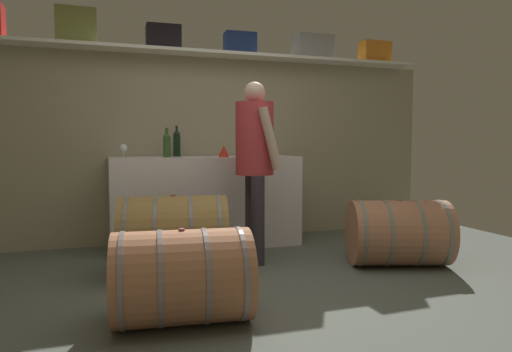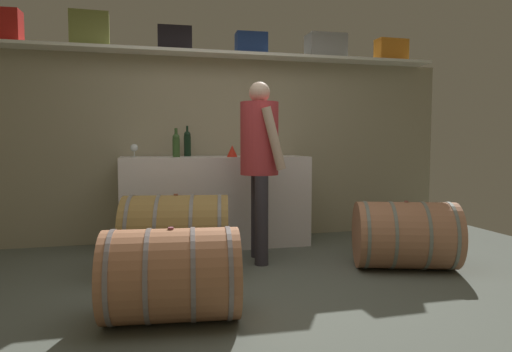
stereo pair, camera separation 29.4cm
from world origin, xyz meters
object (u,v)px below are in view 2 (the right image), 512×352
object	(u,v)px
work_cabinet	(215,201)
wine_barrel_flank	(171,275)
wine_barrel_far	(405,235)
toolcase_orange	(391,50)
winemaker_pouring	(260,152)
wine_barrel_near	(176,234)
toolcase_olive	(90,30)
red_funnel	(232,151)
toolcase_black	(175,39)
toolcase_grey	(326,47)
wine_bottle_green	(176,144)
wine_bottle_dark	(187,143)
wine_glass	(134,148)
toolcase_navy	(251,44)
toolcase_red	(1,26)

from	to	relation	value
work_cabinet	wine_barrel_flank	distance (m)	2.12
wine_barrel_far	toolcase_orange	bearing A→B (deg)	83.16
winemaker_pouring	wine_barrel_far	bearing A→B (deg)	71.10
wine_barrel_near	toolcase_olive	bearing A→B (deg)	132.44
toolcase_olive	wine_barrel_near	world-z (taller)	toolcase_olive
red_funnel	winemaker_pouring	distance (m)	0.59
toolcase_black	toolcase_grey	bearing A→B (deg)	1.97
wine_bottle_green	wine_bottle_dark	distance (m)	0.27
wine_glass	toolcase_black	bearing A→B (deg)	22.65
toolcase_orange	toolcase_black	bearing A→B (deg)	178.27
toolcase_navy	toolcase_olive	bearing A→B (deg)	-177.46
toolcase_olive	wine_barrel_far	world-z (taller)	toolcase_olive
toolcase_red	wine_bottle_dark	size ratio (longest dim) A/B	1.13
work_cabinet	toolcase_red	bearing A→B (deg)	173.68
toolcase_olive	toolcase_grey	xyz separation A→B (m)	(2.58, 0.00, -0.04)
toolcase_red	toolcase_olive	xyz separation A→B (m)	(0.82, 0.00, 0.01)
toolcase_red	toolcase_black	size ratio (longest dim) A/B	1.05
toolcase_olive	wine_barrel_near	xyz separation A→B (m)	(0.76, -1.19, -1.91)
wine_bottle_green	winemaker_pouring	world-z (taller)	winemaker_pouring
toolcase_navy	toolcase_orange	size ratio (longest dim) A/B	0.91
toolcase_orange	wine_barrel_far	size ratio (longest dim) A/B	0.38
toolcase_red	toolcase_orange	xyz separation A→B (m)	(4.24, 0.00, -0.03)
winemaker_pouring	wine_bottle_green	bearing A→B (deg)	-126.74
toolcase_black	work_cabinet	size ratio (longest dim) A/B	0.18
wine_bottle_green	wine_glass	distance (m)	0.43
toolcase_black	wine_barrel_near	distance (m)	2.21
toolcase_navy	toolcase_grey	size ratio (longest dim) A/B	0.79
toolcase_olive	red_funnel	distance (m)	1.90
toolcase_black	work_cabinet	world-z (taller)	toolcase_black
toolcase_black	red_funnel	bearing A→B (deg)	-35.63
wine_bottle_green	wine_bottle_dark	world-z (taller)	wine_bottle_dark
toolcase_olive	winemaker_pouring	size ratio (longest dim) A/B	0.23
work_cabinet	wine_glass	distance (m)	1.00
wine_glass	toolcase_orange	bearing A→B (deg)	3.47
wine_bottle_green	red_funnel	distance (m)	0.57
toolcase_red	wine_barrel_near	distance (m)	2.74
toolcase_orange	wine_barrel_flank	xyz separation A→B (m)	(-2.78, -2.25, -1.90)
toolcase_navy	toolcase_grey	distance (m)	0.88
toolcase_red	winemaker_pouring	size ratio (longest dim) A/B	0.22
toolcase_red	winemaker_pouring	distance (m)	2.83
wine_barrel_near	winemaker_pouring	bearing A→B (deg)	25.03
toolcase_navy	wine_bottle_dark	xyz separation A→B (m)	(-0.72, -0.07, -1.09)
toolcase_navy	red_funnel	size ratio (longest dim) A/B	2.86
toolcase_red	wine_barrel_near	size ratio (longest dim) A/B	0.38
work_cabinet	wine_bottle_dark	size ratio (longest dim) A/B	5.96
wine_bottle_dark	red_funnel	bearing A→B (deg)	-39.68
toolcase_olive	toolcase_grey	size ratio (longest dim) A/B	0.88
toolcase_black	red_funnel	distance (m)	1.36
toolcase_orange	work_cabinet	distance (m)	2.79
toolcase_olive	work_cabinet	size ratio (longest dim) A/B	0.20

